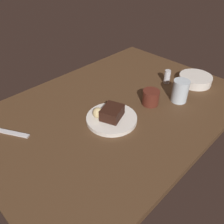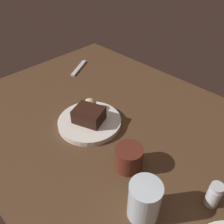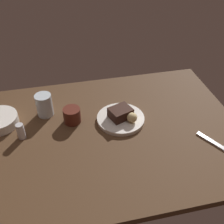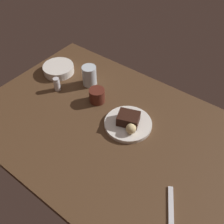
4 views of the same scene
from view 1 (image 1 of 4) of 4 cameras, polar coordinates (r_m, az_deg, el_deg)
name	(u,v)px [view 1 (image 1 of 4)]	position (r cm, az deg, el deg)	size (l,w,h in cm)	color
dining_table	(116,109)	(107.89, 0.95, 0.80)	(120.00, 84.00, 3.00)	#4C331E
dessert_plate	(112,119)	(98.22, -0.09, -1.64)	(21.48, 21.48, 1.81)	white
chocolate_cake_slice	(112,113)	(96.16, 0.04, -0.15)	(9.42, 7.59, 4.73)	black
bread_roll	(98,113)	(96.33, -3.46, -0.21)	(4.57, 4.57, 4.57)	#DBC184
salt_shaker	(167,77)	(126.79, 13.37, 8.42)	(3.27, 3.27, 7.18)	silver
water_glass	(180,91)	(112.42, 16.37, 4.97)	(7.46, 7.46, 10.61)	silver
side_bowl	(195,79)	(131.24, 19.72, 7.53)	(16.87, 16.87, 4.32)	white
coffee_cup	(151,97)	(108.11, 9.47, 3.56)	(7.75, 7.75, 7.03)	#562319
dessert_spoon	(12,133)	(100.44, -23.36, -4.73)	(15.00, 1.80, 0.70)	silver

